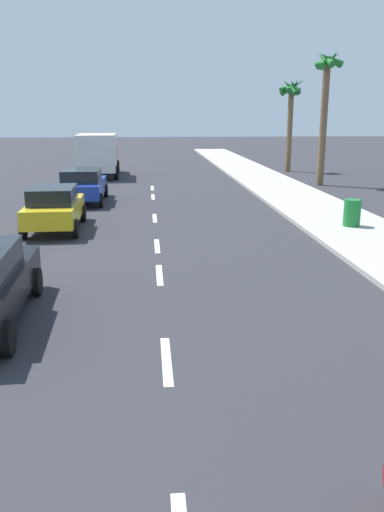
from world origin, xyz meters
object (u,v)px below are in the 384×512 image
trash_bin_far (352,213)px  parked_car_yellow (54,207)px  parked_car_blue (83,185)px  palm_tree_distant (291,100)px  delivery_truck (98,154)px  palm_tree_far (326,88)px

trash_bin_far → parked_car_yellow: bearing=175.4°
parked_car_blue → trash_bin_far: parked_car_blue is taller
palm_tree_distant → trash_bin_far: palm_tree_distant is taller
parked_car_blue → trash_bin_far: (10.34, -7.01, -0.22)m
trash_bin_far → palm_tree_distant: bearing=81.5°
parked_car_yellow → delivery_truck: 16.87m
delivery_truck → palm_tree_far: size_ratio=0.82×
parked_car_blue → palm_tree_distant: palm_tree_distant is taller
parked_car_yellow → palm_tree_distant: size_ratio=0.62×
parked_car_yellow → parked_car_blue: same height
palm_tree_far → palm_tree_distant: size_ratio=1.16×
delivery_truck → palm_tree_far: bearing=-24.6°
palm_tree_far → delivery_truck: bearing=157.3°
parked_car_yellow → parked_car_blue: size_ratio=0.91×
palm_tree_far → trash_bin_far: size_ratio=8.01×
parked_car_yellow → delivery_truck: delivery_truck is taller
parked_car_yellow → palm_tree_distant: bearing=53.3°
trash_bin_far → parked_car_blue: bearing=145.9°
delivery_truck → palm_tree_distant: bearing=7.3°
palm_tree_far → palm_tree_distant: palm_tree_far is taller
delivery_truck → trash_bin_far: bearing=-61.1°
parked_car_yellow → palm_tree_far: bearing=38.8°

